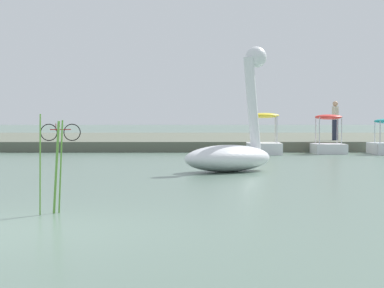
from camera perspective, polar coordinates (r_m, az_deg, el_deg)
shore_bank_far at (r=44.94m, az=-3.59°, el=0.33°), size 141.14×26.86×0.43m
swan_boat at (r=19.37m, az=2.96°, el=-0.30°), size 2.90×2.74×3.20m
pedal_boat_yellow at (r=30.06m, az=5.35°, el=0.13°), size 1.47×2.44×1.60m
pedal_boat_red at (r=30.90m, az=10.09°, el=0.18°), size 1.26×2.00×1.55m
person_on_path at (r=34.74m, az=10.58°, el=1.81°), size 0.27×0.27×1.75m
bicycle_parked at (r=33.63m, az=-9.73°, el=0.87°), size 1.74×0.13×0.76m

